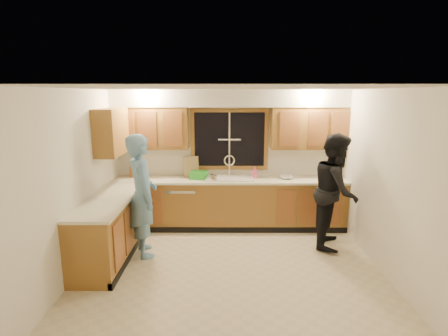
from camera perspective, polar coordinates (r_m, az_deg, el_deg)
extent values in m
plane|color=beige|center=(5.17, 1.05, -16.02)|extent=(4.20, 4.20, 0.00)
plane|color=silver|center=(4.57, 1.17, 12.90)|extent=(4.20, 4.20, 0.00)
plane|color=white|center=(6.57, 0.88, 1.66)|extent=(4.20, 0.00, 4.20)
plane|color=white|center=(5.13, -23.06, -2.25)|extent=(0.00, 3.80, 3.80)
plane|color=white|center=(5.19, 25.00, -2.27)|extent=(0.00, 3.80, 3.80)
cube|color=olive|center=(6.48, 0.88, -5.89)|extent=(4.20, 0.60, 0.88)
cube|color=olive|center=(5.58, -18.09, -9.51)|extent=(0.60, 1.90, 0.88)
cube|color=#F5EDCE|center=(6.34, 0.89, -1.96)|extent=(4.20, 0.63, 0.04)
cube|color=#F5EDCE|center=(5.42, -18.25, -4.99)|extent=(0.63, 1.90, 0.04)
cube|color=olive|center=(6.47, -11.89, 6.39)|extent=(1.35, 0.33, 0.75)
cube|color=olive|center=(6.50, 13.65, 6.33)|extent=(1.35, 0.33, 0.75)
cube|color=olive|center=(6.01, -17.89, 5.66)|extent=(0.33, 0.90, 0.75)
cube|color=silver|center=(6.29, 0.92, 11.28)|extent=(4.20, 0.35, 0.30)
cube|color=black|center=(6.51, 0.89, 4.68)|extent=(1.30, 0.01, 1.00)
cube|color=olive|center=(6.46, 0.90, 9.39)|extent=(1.44, 0.03, 0.07)
cube|color=olive|center=(6.59, 0.87, 0.06)|extent=(1.44, 0.03, 0.07)
cube|color=olive|center=(6.53, -5.15, 4.66)|extent=(0.07, 0.03, 1.00)
cube|color=olive|center=(6.55, 6.91, 4.64)|extent=(0.07, 0.03, 1.00)
cube|color=white|center=(6.34, 0.89, -1.67)|extent=(0.86, 0.52, 0.03)
cube|color=white|center=(6.37, -1.00, -2.45)|extent=(0.38, 0.42, 0.18)
cube|color=white|center=(6.37, 2.78, -2.46)|extent=(0.38, 0.42, 0.18)
cylinder|color=silver|center=(6.51, 0.88, 0.03)|extent=(0.04, 0.04, 0.28)
torus|color=silver|center=(6.48, 0.88, 1.24)|extent=(0.21, 0.03, 0.21)
cube|color=silver|center=(6.52, -6.65, -6.11)|extent=(0.60, 0.56, 0.82)
cube|color=silver|center=(5.08, -20.12, -11.71)|extent=(0.58, 0.75, 0.90)
imported|color=#689CC6|center=(5.40, -13.21, -4.40)|extent=(0.67, 0.80, 1.87)
imported|color=black|center=(5.85, 17.76, -3.56)|extent=(0.94, 1.07, 1.83)
cube|color=#99592A|center=(6.66, -14.72, -0.62)|extent=(0.13, 0.12, 0.20)
cube|color=tan|center=(6.53, -5.37, 0.27)|extent=(0.30, 0.17, 0.37)
cube|color=#279025|center=(6.36, -4.12, -1.13)|extent=(0.34, 0.33, 0.13)
imported|color=#DE5481|center=(6.41, 5.03, -0.69)|extent=(0.10, 0.10, 0.21)
imported|color=silver|center=(6.45, 10.15, -1.46)|extent=(0.24, 0.24, 0.06)
cylinder|color=#B8A58D|center=(6.11, -1.44, -1.73)|extent=(0.08, 0.08, 0.12)
cylinder|color=#B8A58D|center=(6.15, -1.96, -1.63)|extent=(0.07, 0.07, 0.12)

